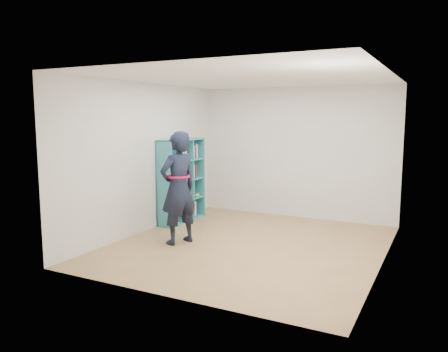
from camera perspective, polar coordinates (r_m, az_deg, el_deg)
The scene contains 9 objects.
floor at distance 7.01m, azimuth 3.29°, elevation -8.99°, with size 4.50×4.50×0.00m, color #9C7247.
ceiling at distance 6.74m, azimuth 3.47°, elevation 12.70°, with size 4.50×4.50×0.00m, color white.
wall_left at distance 7.77m, azimuth -10.25°, elevation 2.34°, with size 0.02×4.50×2.60m, color silver.
wall_right at distance 6.22m, azimuth 20.47°, elevation 0.63°, with size 0.02×4.50×2.60m, color silver.
wall_back at distance 8.85m, azimuth 9.29°, elevation 3.01°, with size 4.00×0.02×2.60m, color silver.
wall_front at distance 4.80m, azimuth -7.58°, elevation -0.94°, with size 4.00×0.02×2.60m, color silver.
bookshelf at distance 8.44m, azimuth -5.76°, elevation -0.72°, with size 0.35×1.19×1.59m.
person at distance 6.95m, azimuth -5.98°, elevation -1.55°, with size 0.64×0.77×1.80m.
smartphone at distance 7.10m, azimuth -6.12°, elevation -0.38°, with size 0.04×0.09×0.13m.
Camera 1 is at (2.71, -6.14, 2.02)m, focal length 35.00 mm.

